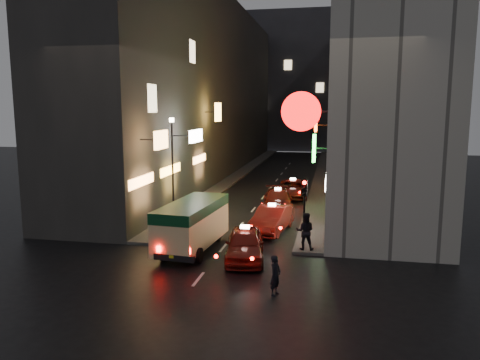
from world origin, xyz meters
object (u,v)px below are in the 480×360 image
Objects in this scene: minibus at (192,220)px; pedestrian_crossing at (275,273)px; lamp_post at (173,162)px; taxi_near at (245,242)px; traffic_light at (304,198)px.

pedestrian_crossing is at bearing -45.42° from minibus.
lamp_post is (-2.81, 5.23, 2.20)m from minibus.
taxi_near is 3.26× the size of pedestrian_crossing.
lamp_post reaches higher than taxi_near.
lamp_post is (-7.50, 9.98, 2.86)m from pedestrian_crossing.
taxi_near is at bearing -148.39° from traffic_light.
taxi_near is (2.79, -0.90, -0.67)m from minibus.
lamp_post is at bearing 118.30° from minibus.
pedestrian_crossing is at bearing -97.31° from traffic_light.
traffic_light is (0.70, 5.45, 1.82)m from pedestrian_crossing.
minibus is 5.55m from traffic_light.
pedestrian_crossing is (1.89, -3.86, 0.01)m from taxi_near.
pedestrian_crossing is at bearing -63.87° from taxi_near.
lamp_post is at bearing 151.09° from traffic_light.
minibus is 1.02× the size of taxi_near.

